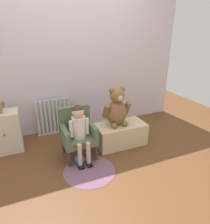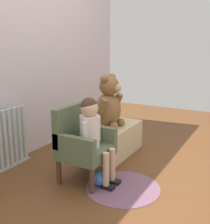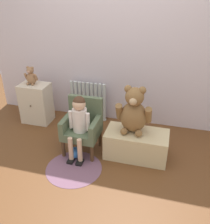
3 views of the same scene
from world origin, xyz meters
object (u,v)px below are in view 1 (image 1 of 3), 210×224
Objects in this scene: low_bench at (120,134)px; floor_rug at (89,171)px; child_armchair at (78,132)px; radiator at (54,117)px; toy_ball at (80,159)px; small_dresser at (5,132)px; child_figure at (79,125)px; large_teddy_bear at (117,108)px.

floor_rug is (-0.63, -0.43, -0.16)m from low_bench.
child_armchair reaches higher than floor_rug.
radiator reaches higher than toy_ball.
radiator is 0.80× the size of low_bench.
child_armchair is 0.52m from floor_rug.
small_dresser is 0.78× the size of child_figure.
radiator is 0.88× the size of child_armchair.
low_bench is (1.56, -0.46, -0.13)m from small_dresser.
small_dresser is 1.13m from toy_ball.
floor_rug is 4.63× the size of toy_ball.
child_armchair is at bearing 90.00° from child_figure.
child_figure is 1.03× the size of low_bench.
child_figure is at bearing -33.55° from small_dresser.
large_teddy_bear reaches higher than toy_ball.
radiator is at bearing 102.42° from child_figure.
radiator is at bearing 20.68° from small_dresser.
low_bench reaches higher than toy_ball.
small_dresser is at bearing 146.45° from child_figure.
large_teddy_bear is 0.93m from floor_rug.
small_dresser is 1.10m from child_figure.
small_dresser reaches higher than low_bench.
child_figure reaches higher than floor_rug.
toy_ball is (-0.06, 0.20, 0.07)m from floor_rug.
low_bench is 0.74m from toy_ball.
small_dresser is 1.63m from low_bench.
child_armchair is 0.88× the size of child_figure.
large_teddy_bear is at bearing 5.64° from child_armchair.
toy_ball is at bearing -38.65° from small_dresser.
toy_ball is (-0.04, -0.09, -0.43)m from child_figure.
large_teddy_bear reaches higher than child_armchair.
radiator is 0.92× the size of floor_rug.
child_armchair is (0.19, -0.76, 0.05)m from radiator.
low_bench is (0.66, 0.03, -0.18)m from child_armchair.
radiator is at bearing 100.41° from floor_rug.
large_teddy_bear is at bearing 15.69° from child_figure.
radiator is at bearing 138.54° from large_teddy_bear.
low_bench is (0.66, 0.14, -0.33)m from child_figure.
child_figure reaches higher than low_bench.
low_bench is 1.30× the size of large_teddy_bear.
toy_ball is at bearing 106.94° from floor_rug.
radiator reaches higher than low_bench.
toy_ball is (-0.64, -0.26, -0.50)m from large_teddy_bear.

